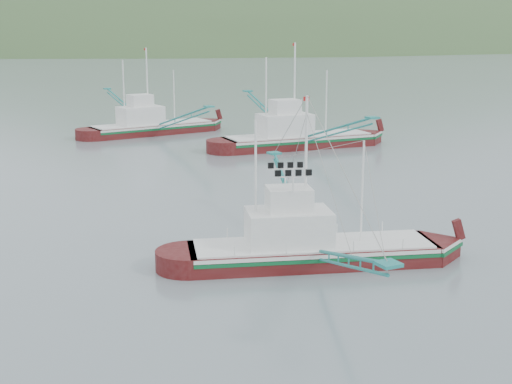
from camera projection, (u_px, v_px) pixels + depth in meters
name	position (u px, v px, depth m)	size (l,w,h in m)	color
ground	(307.00, 276.00, 36.65)	(1200.00, 1200.00, 0.00)	slate
main_boat	(311.00, 230.00, 38.16)	(13.79, 23.51, 9.78)	#450B0B
bg_boat_far	(151.00, 120.00, 85.65)	(15.50, 27.22, 11.07)	#450B0B
bg_boat_right	(297.00, 133.00, 75.83)	(16.50, 29.41, 11.91)	#450B0B
headland_right	(295.00, 46.00, 516.00)	(684.00, 432.00, 306.00)	#38552C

